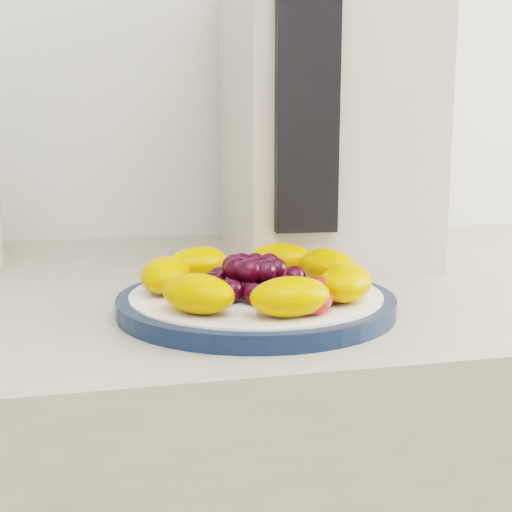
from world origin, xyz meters
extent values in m
cylinder|color=#0F1E3C|center=(0.02, 1.06, 0.91)|extent=(0.24, 0.24, 0.01)
cylinder|color=white|center=(0.02, 1.06, 0.91)|extent=(0.22, 0.22, 0.02)
cube|color=beige|center=(0.16, 1.32, 1.09)|extent=(0.23, 0.31, 0.37)
cube|color=black|center=(0.10, 1.17, 1.09)|extent=(0.06, 0.03, 0.28)
ellipsoid|color=#D47600|center=(0.09, 1.09, 0.93)|extent=(0.06, 0.08, 0.03)
ellipsoid|color=#D47600|center=(0.06, 1.13, 0.93)|extent=(0.08, 0.07, 0.03)
ellipsoid|color=#D47600|center=(-0.02, 1.13, 0.93)|extent=(0.08, 0.07, 0.03)
ellipsoid|color=#D47600|center=(-0.06, 1.08, 0.93)|extent=(0.06, 0.07, 0.03)
ellipsoid|color=#D47600|center=(-0.04, 1.01, 0.93)|extent=(0.07, 0.08, 0.03)
ellipsoid|color=#D47600|center=(0.03, 0.98, 0.93)|extent=(0.07, 0.05, 0.03)
ellipsoid|color=#D47600|center=(0.09, 1.02, 0.93)|extent=(0.07, 0.08, 0.03)
ellipsoid|color=black|center=(0.02, 1.06, 0.93)|extent=(0.02, 0.02, 0.02)
ellipsoid|color=black|center=(0.04, 1.06, 0.93)|extent=(0.02, 0.02, 0.02)
ellipsoid|color=black|center=(0.03, 1.08, 0.93)|extent=(0.02, 0.02, 0.02)
ellipsoid|color=black|center=(0.01, 1.08, 0.93)|extent=(0.02, 0.02, 0.02)
ellipsoid|color=black|center=(0.00, 1.06, 0.93)|extent=(0.02, 0.02, 0.02)
ellipsoid|color=black|center=(0.01, 1.04, 0.93)|extent=(0.02, 0.02, 0.02)
ellipsoid|color=black|center=(0.03, 1.04, 0.93)|extent=(0.02, 0.02, 0.02)
ellipsoid|color=black|center=(0.06, 1.07, 0.93)|extent=(0.02, 0.02, 0.02)
ellipsoid|color=black|center=(0.05, 1.09, 0.93)|extent=(0.02, 0.02, 0.02)
ellipsoid|color=black|center=(0.03, 1.10, 0.93)|extent=(0.02, 0.02, 0.02)
ellipsoid|color=black|center=(0.01, 1.10, 0.93)|extent=(0.02, 0.02, 0.02)
ellipsoid|color=black|center=(-0.01, 1.09, 0.93)|extent=(0.02, 0.02, 0.02)
ellipsoid|color=black|center=(-0.02, 1.07, 0.93)|extent=(0.02, 0.02, 0.02)
ellipsoid|color=black|center=(-0.02, 1.05, 0.93)|extent=(0.02, 0.02, 0.02)
ellipsoid|color=black|center=(-0.01, 1.03, 0.93)|extent=(0.02, 0.02, 0.02)
ellipsoid|color=black|center=(0.01, 1.02, 0.93)|extent=(0.02, 0.02, 0.02)
ellipsoid|color=black|center=(0.03, 1.02, 0.93)|extent=(0.02, 0.02, 0.02)
ellipsoid|color=black|center=(0.05, 1.03, 0.93)|extent=(0.02, 0.02, 0.02)
ellipsoid|color=black|center=(0.02, 1.06, 0.94)|extent=(0.02, 0.02, 0.02)
ellipsoid|color=black|center=(0.03, 1.07, 0.94)|extent=(0.02, 0.02, 0.02)
ellipsoid|color=black|center=(0.02, 1.08, 0.94)|extent=(0.02, 0.02, 0.02)
ellipsoid|color=black|center=(0.01, 1.08, 0.94)|extent=(0.02, 0.02, 0.02)
ellipsoid|color=black|center=(0.00, 1.07, 0.94)|extent=(0.02, 0.02, 0.02)
ellipsoid|color=black|center=(0.00, 1.05, 0.94)|extent=(0.02, 0.02, 0.02)
ellipsoid|color=black|center=(0.01, 1.04, 0.94)|extent=(0.02, 0.02, 0.02)
ellipsoid|color=black|center=(0.02, 1.04, 0.94)|extent=(0.02, 0.02, 0.02)
ellipsoid|color=black|center=(0.03, 1.05, 0.94)|extent=(0.02, 0.02, 0.02)
ellipsoid|color=red|center=(0.04, 1.00, 0.93)|extent=(0.03, 0.03, 0.02)
ellipsoid|color=red|center=(0.06, 1.01, 0.93)|extent=(0.04, 0.03, 0.02)
ellipsoid|color=red|center=(0.05, 0.98, 0.93)|extent=(0.04, 0.04, 0.02)
camera|label=1|loc=(-0.12, 0.47, 1.07)|focal=50.00mm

